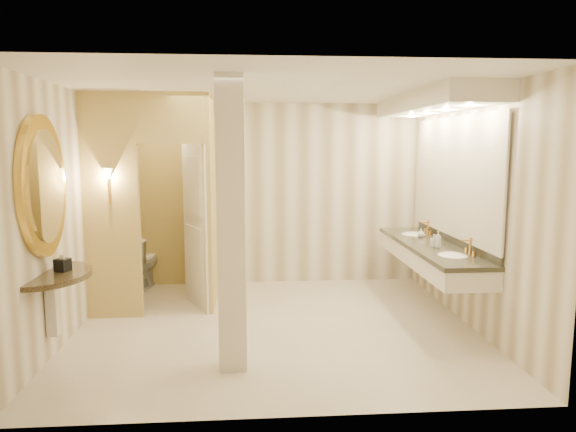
% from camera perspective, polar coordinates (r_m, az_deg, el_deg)
% --- Properties ---
extents(floor, '(4.50, 4.50, 0.00)m').
position_cam_1_polar(floor, '(6.06, -1.39, -12.20)').
color(floor, silver).
rests_on(floor, ground).
extents(ceiling, '(4.50, 4.50, 0.00)m').
position_cam_1_polar(ceiling, '(5.73, -1.49, 14.07)').
color(ceiling, white).
rests_on(ceiling, wall_back).
extents(wall_back, '(4.50, 0.02, 2.70)m').
position_cam_1_polar(wall_back, '(7.73, -2.17, 2.42)').
color(wall_back, '#EFE4CF').
rests_on(wall_back, floor).
extents(wall_front, '(4.50, 0.02, 2.70)m').
position_cam_1_polar(wall_front, '(3.77, 0.07, -3.27)').
color(wall_front, '#EFE4CF').
rests_on(wall_front, floor).
extents(wall_left, '(0.02, 4.00, 2.70)m').
position_cam_1_polar(wall_left, '(6.07, -23.18, 0.31)').
color(wall_left, '#EFE4CF').
rests_on(wall_left, floor).
extents(wall_right, '(0.02, 4.00, 2.70)m').
position_cam_1_polar(wall_right, '(6.27, 19.57, 0.72)').
color(wall_right, '#EFE4CF').
rests_on(wall_right, floor).
extents(toilet_closet, '(1.50, 1.55, 2.70)m').
position_cam_1_polar(toilet_closet, '(6.75, -11.44, 1.79)').
color(toilet_closet, '#E1C675').
rests_on(toilet_closet, floor).
extents(wall_sconce, '(0.14, 0.14, 0.42)m').
position_cam_1_polar(wall_sconce, '(6.35, -19.34, 4.27)').
color(wall_sconce, gold).
rests_on(wall_sconce, toilet_closet).
extents(vanity, '(0.75, 2.71, 2.09)m').
position_cam_1_polar(vanity, '(6.51, 16.08, 3.58)').
color(vanity, silver).
rests_on(vanity, floor).
extents(console_shelf, '(1.02, 1.02, 1.96)m').
position_cam_1_polar(console_shelf, '(5.34, -25.44, -0.80)').
color(console_shelf, black).
rests_on(console_shelf, floor).
extents(pillar, '(0.25, 0.25, 2.70)m').
position_cam_1_polar(pillar, '(4.70, -6.29, -1.10)').
color(pillar, silver).
rests_on(pillar, floor).
extents(tissue_box, '(0.16, 0.16, 0.12)m').
position_cam_1_polar(tissue_box, '(5.43, -23.75, -4.98)').
color(tissue_box, black).
rests_on(tissue_box, console_shelf).
extents(toilet, '(0.60, 0.86, 0.80)m').
position_cam_1_polar(toilet, '(7.80, -16.20, -4.90)').
color(toilet, white).
rests_on(toilet, floor).
extents(soap_bottle_a, '(0.08, 0.08, 0.15)m').
position_cam_1_polar(soap_bottle_a, '(6.39, 15.91, -2.64)').
color(soap_bottle_a, beige).
rests_on(soap_bottle_a, vanity).
extents(soap_bottle_b, '(0.12, 0.12, 0.12)m').
position_cam_1_polar(soap_bottle_b, '(6.99, 14.56, -1.84)').
color(soap_bottle_b, silver).
rests_on(soap_bottle_b, vanity).
extents(soap_bottle_c, '(0.09, 0.09, 0.20)m').
position_cam_1_polar(soap_bottle_c, '(6.34, 16.33, -2.52)').
color(soap_bottle_c, '#C6B28C').
rests_on(soap_bottle_c, vanity).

